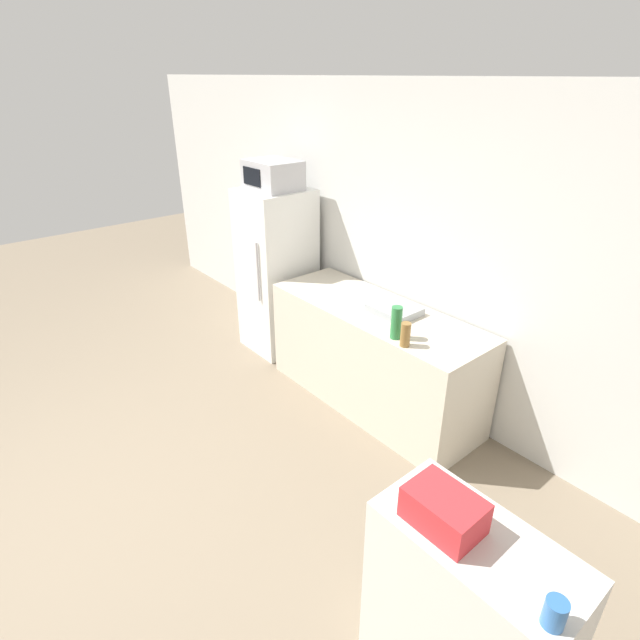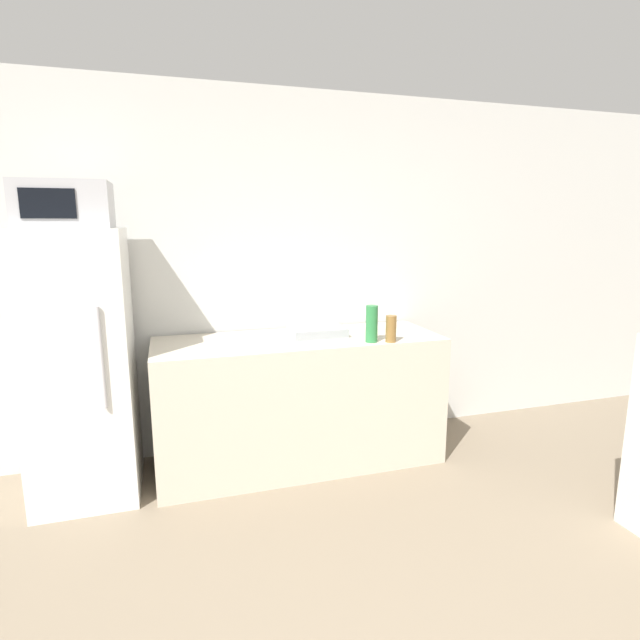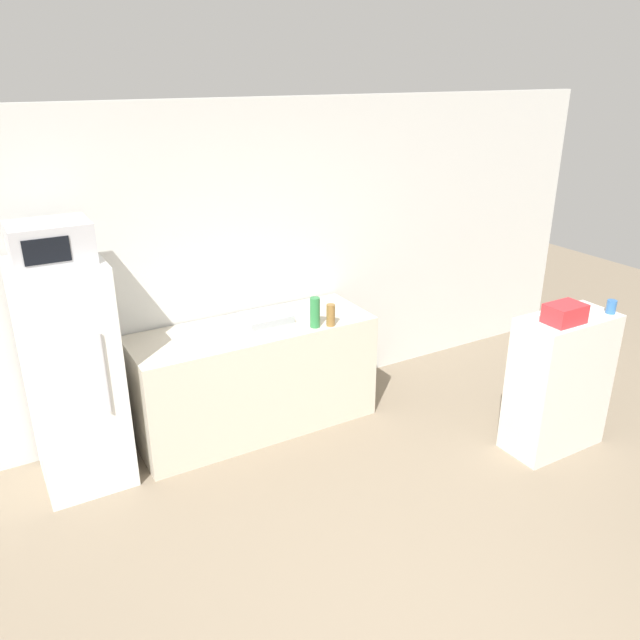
{
  "view_description": "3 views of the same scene",
  "coord_description": "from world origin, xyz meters",
  "px_view_note": "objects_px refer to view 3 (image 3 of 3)",
  "views": [
    {
      "loc": [
        2.72,
        -0.14,
        2.62
      ],
      "look_at": [
        0.19,
        1.98,
        0.98
      ],
      "focal_mm": 28.0,
      "sensor_mm": 36.0,
      "label": 1
    },
    {
      "loc": [
        -0.64,
        -0.65,
        1.68
      ],
      "look_at": [
        0.22,
        2.13,
        1.11
      ],
      "focal_mm": 28.0,
      "sensor_mm": 36.0,
      "label": 2
    },
    {
      "loc": [
        -1.62,
        -1.64,
        2.81
      ],
      "look_at": [
        0.31,
        1.69,
        1.25
      ],
      "focal_mm": 35.0,
      "sensor_mm": 36.0,
      "label": 3
    }
  ],
  "objects_px": {
    "refrigerator": "(73,376)",
    "basket": "(565,314)",
    "bottle_tall": "(315,312)",
    "bottle_short": "(331,315)",
    "jar": "(611,307)",
    "microwave": "(50,242)"
  },
  "relations": [
    {
      "from": "microwave",
      "to": "refrigerator",
      "type": "bearing_deg",
      "value": 72.18
    },
    {
      "from": "bottle_tall",
      "to": "basket",
      "type": "height_order",
      "value": "basket"
    },
    {
      "from": "microwave",
      "to": "jar",
      "type": "relative_size",
      "value": 4.79
    },
    {
      "from": "microwave",
      "to": "bottle_tall",
      "type": "xyz_separation_m",
      "value": [
        1.8,
        -0.23,
        -0.75
      ]
    },
    {
      "from": "refrigerator",
      "to": "basket",
      "type": "height_order",
      "value": "refrigerator"
    },
    {
      "from": "jar",
      "to": "microwave",
      "type": "bearing_deg",
      "value": 157.02
    },
    {
      "from": "bottle_tall",
      "to": "basket",
      "type": "xyz_separation_m",
      "value": [
        1.35,
        -1.25,
        0.15
      ]
    },
    {
      "from": "bottle_short",
      "to": "microwave",
      "type": "bearing_deg",
      "value": 171.98
    },
    {
      "from": "microwave",
      "to": "bottle_short",
      "type": "distance_m",
      "value": 2.1
    },
    {
      "from": "refrigerator",
      "to": "jar",
      "type": "relative_size",
      "value": 16.0
    },
    {
      "from": "microwave",
      "to": "basket",
      "type": "xyz_separation_m",
      "value": [
        3.16,
        -1.48,
        -0.61
      ]
    },
    {
      "from": "bottle_short",
      "to": "basket",
      "type": "distance_m",
      "value": 1.74
    },
    {
      "from": "microwave",
      "to": "bottle_short",
      "type": "height_order",
      "value": "microwave"
    },
    {
      "from": "jar",
      "to": "basket",
      "type": "bearing_deg",
      "value": 173.74
    },
    {
      "from": "basket",
      "to": "jar",
      "type": "distance_m",
      "value": 0.46
    },
    {
      "from": "bottle_tall",
      "to": "bottle_short",
      "type": "height_order",
      "value": "bottle_tall"
    },
    {
      "from": "refrigerator",
      "to": "bottle_tall",
      "type": "relative_size",
      "value": 6.74
    },
    {
      "from": "microwave",
      "to": "basket",
      "type": "bearing_deg",
      "value": -25.14
    },
    {
      "from": "refrigerator",
      "to": "microwave",
      "type": "distance_m",
      "value": 0.95
    },
    {
      "from": "bottle_tall",
      "to": "refrigerator",
      "type": "bearing_deg",
      "value": 172.58
    },
    {
      "from": "refrigerator",
      "to": "basket",
      "type": "relative_size",
      "value": 5.89
    },
    {
      "from": "bottle_short",
      "to": "basket",
      "type": "xyz_separation_m",
      "value": [
        1.23,
        -1.21,
        0.18
      ]
    }
  ]
}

